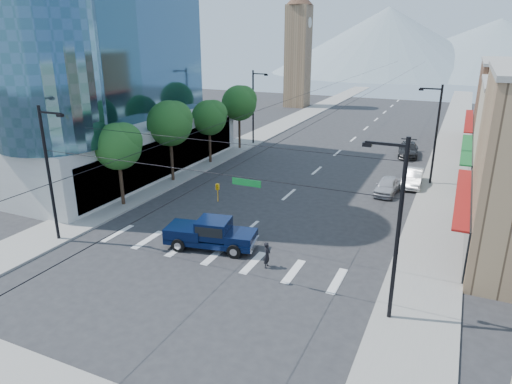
% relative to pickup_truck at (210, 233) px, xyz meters
% --- Properties ---
extents(ground, '(160.00, 160.00, 0.00)m').
position_rel_pickup_truck_xyz_m(ground, '(0.95, -2.23, -1.03)').
color(ground, '#28282B').
rests_on(ground, ground).
extents(sidewalk_left, '(4.00, 120.00, 0.15)m').
position_rel_pickup_truck_xyz_m(sidewalk_left, '(-11.05, 37.77, -0.96)').
color(sidewalk_left, gray).
rests_on(sidewalk_left, ground).
extents(sidewalk_right, '(4.00, 120.00, 0.15)m').
position_rel_pickup_truck_xyz_m(sidewalk_right, '(12.95, 37.77, -0.96)').
color(sidewalk_right, gray).
rests_on(sidewalk_right, ground).
extents(office_tower, '(29.50, 27.00, 30.00)m').
position_rel_pickup_truck_xyz_m(office_tower, '(-25.32, 11.62, 13.42)').
color(office_tower, '#B7B7B2').
rests_on(office_tower, ground).
extents(clock_tower, '(4.80, 4.80, 20.40)m').
position_rel_pickup_truck_xyz_m(clock_tower, '(-15.55, 59.77, 9.61)').
color(clock_tower, '#8C6B4C').
rests_on(clock_tower, ground).
extents(mountain_left, '(80.00, 80.00, 22.00)m').
position_rel_pickup_truck_xyz_m(mountain_left, '(-14.05, 147.77, 9.97)').
color(mountain_left, gray).
rests_on(mountain_left, ground).
extents(mountain_right, '(90.00, 90.00, 18.00)m').
position_rel_pickup_truck_xyz_m(mountain_right, '(20.95, 157.77, 7.97)').
color(mountain_right, gray).
rests_on(mountain_right, ground).
extents(tree_near, '(3.65, 3.64, 6.71)m').
position_rel_pickup_truck_xyz_m(tree_near, '(-10.12, 3.87, 3.96)').
color(tree_near, black).
rests_on(tree_near, ground).
extents(tree_midnear, '(4.09, 4.09, 7.52)m').
position_rel_pickup_truck_xyz_m(tree_midnear, '(-10.12, 10.87, 4.56)').
color(tree_midnear, black).
rests_on(tree_midnear, ground).
extents(tree_midfar, '(3.65, 3.64, 6.71)m').
position_rel_pickup_truck_xyz_m(tree_midfar, '(-10.12, 17.87, 3.96)').
color(tree_midfar, black).
rests_on(tree_midfar, ground).
extents(tree_far, '(4.09, 4.09, 7.52)m').
position_rel_pickup_truck_xyz_m(tree_far, '(-10.12, 24.87, 4.56)').
color(tree_far, black).
rests_on(tree_far, ground).
extents(signal_rig, '(21.80, 0.20, 9.00)m').
position_rel_pickup_truck_xyz_m(signal_rig, '(1.14, -3.23, 3.61)').
color(signal_rig, black).
rests_on(signal_rig, ground).
extents(lamp_pole_nw, '(2.00, 0.25, 9.00)m').
position_rel_pickup_truck_xyz_m(lamp_pole_nw, '(-9.72, 27.77, 3.91)').
color(lamp_pole_nw, black).
rests_on(lamp_pole_nw, ground).
extents(lamp_pole_ne, '(2.00, 0.25, 9.00)m').
position_rel_pickup_truck_xyz_m(lamp_pole_ne, '(11.61, 19.77, 3.91)').
color(lamp_pole_ne, black).
rests_on(lamp_pole_ne, ground).
extents(pickup_truck, '(6.14, 3.13, 1.99)m').
position_rel_pickup_truck_xyz_m(pickup_truck, '(0.00, 0.00, 0.00)').
color(pickup_truck, '#071334').
rests_on(pickup_truck, ground).
extents(pedestrian, '(0.43, 0.62, 1.61)m').
position_rel_pickup_truck_xyz_m(pedestrian, '(4.32, -0.87, -0.23)').
color(pedestrian, black).
rests_on(pedestrian, ground).
extents(parked_car_near, '(1.95, 4.31, 1.44)m').
position_rel_pickup_truck_xyz_m(parked_car_near, '(8.56, 15.52, -0.32)').
color(parked_car_near, '#B9B7BD').
rests_on(parked_car_near, ground).
extents(parked_car_mid, '(1.80, 4.72, 1.54)m').
position_rel_pickup_truck_xyz_m(parked_car_mid, '(10.27, 18.68, -0.27)').
color(parked_car_mid, white).
rests_on(parked_car_mid, ground).
extents(parked_car_far, '(2.62, 5.36, 1.50)m').
position_rel_pickup_truck_xyz_m(parked_car_far, '(8.55, 29.76, -0.29)').
color(parked_car_far, '#272729').
rests_on(parked_car_far, ground).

